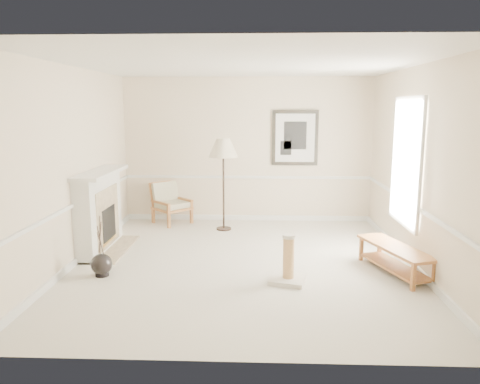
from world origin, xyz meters
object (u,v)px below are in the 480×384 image
at_px(floor_vase, 102,265).
at_px(floor_lamp, 223,150).
at_px(armchair, 169,201).
at_px(bench, 395,255).
at_px(scratching_post, 288,267).

bearing_deg(floor_vase, floor_lamp, 59.46).
distance_m(floor_vase, armchair, 3.10).
relative_size(bench, scratching_post, 2.21).
xyz_separation_m(floor_vase, bench, (4.09, 0.27, 0.11)).
distance_m(floor_vase, bench, 4.10).
bearing_deg(floor_lamp, floor_vase, -120.54).
distance_m(armchair, scratching_post, 3.87).
relative_size(armchair, floor_lamp, 0.52).
bearing_deg(scratching_post, armchair, 124.74).
relative_size(floor_vase, armchair, 0.95).
height_order(armchair, bench, armchair).
xyz_separation_m(floor_vase, armchair, (0.37, 3.07, 0.29)).
xyz_separation_m(floor_vase, floor_lamp, (1.51, 2.55, 1.36)).
bearing_deg(bench, floor_vase, -176.22).
distance_m(bench, scratching_post, 1.56).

